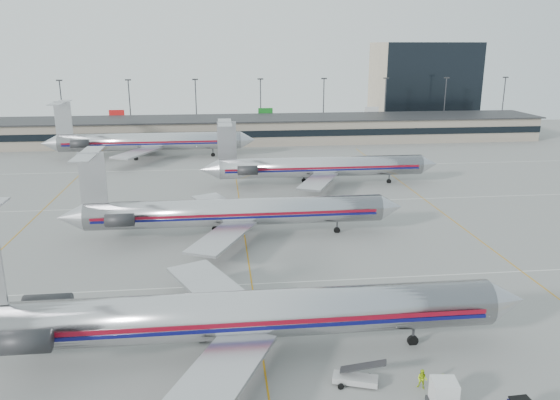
{
  "coord_description": "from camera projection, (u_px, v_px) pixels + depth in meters",
  "views": [
    {
      "loc": [
        -2.96,
        -42.65,
        24.19
      ],
      "look_at": [
        4.8,
        26.09,
        4.5
      ],
      "focal_mm": 35.0,
      "sensor_mm": 36.0,
      "label": 1
    }
  ],
  "objects": [
    {
      "name": "jet_back_row",
      "position": [
        146.0,
        141.0,
        120.37
      ],
      "size": [
        46.54,
        28.63,
        12.73
      ],
      "color": "silver",
      "rests_on": "ground"
    },
    {
      "name": "light_mast_row",
      "position": [
        229.0,
        103.0,
        152.4
      ],
      "size": [
        163.6,
        0.4,
        15.28
      ],
      "color": "#38383D",
      "rests_on": "ground"
    },
    {
      "name": "belt_loader",
      "position": [
        356.0,
        377.0,
        40.25
      ],
      "size": [
        4.02,
        2.19,
        2.06
      ],
      "rotation": [
        0.0,
        0.0,
        -0.33
      ],
      "color": "#AAAAAA",
      "rests_on": "ground"
    },
    {
      "name": "ramp_worker_far",
      "position": [
        422.0,
        379.0,
        39.69
      ],
      "size": [
        0.94,
        0.9,
        1.52
      ],
      "primitive_type": "imported",
      "rotation": [
        0.0,
        0.0,
        -0.62
      ],
      "color": "#B0D614",
      "rests_on": "ground"
    },
    {
      "name": "jet_third_row",
      "position": [
        317.0,
        167.0,
        96.84
      ],
      "size": [
        42.83,
        26.34,
        11.71
      ],
      "color": "silver",
      "rests_on": "ground"
    },
    {
      "name": "terminal",
      "position": [
        230.0,
        130.0,
        140.48
      ],
      "size": [
        162.0,
        17.0,
        6.25
      ],
      "color": "gray",
      "rests_on": "ground"
    },
    {
      "name": "jet_second_row",
      "position": [
        229.0,
        212.0,
        70.55
      ],
      "size": [
        44.64,
        26.29,
        11.69
      ],
      "color": "silver",
      "rests_on": "ground"
    },
    {
      "name": "ground",
      "position": [
        259.0,
        332.0,
        47.71
      ],
      "size": [
        260.0,
        260.0,
        0.0
      ],
      "primitive_type": "plane",
      "color": "gray",
      "rests_on": "ground"
    },
    {
      "name": "distant_building",
      "position": [
        423.0,
        83.0,
        173.31
      ],
      "size": [
        30.0,
        20.0,
        25.0
      ],
      "primitive_type": "cube",
      "color": "tan",
      "rests_on": "ground"
    },
    {
      "name": "ramp_worker_near",
      "position": [
        443.0,
        384.0,
        38.99
      ],
      "size": [
        0.69,
        0.71,
        1.64
      ],
      "primitive_type": "imported",
      "rotation": [
        0.0,
        0.0,
        0.83
      ],
      "color": "#B9EF16",
      "rests_on": "ground"
    },
    {
      "name": "jet_foreground",
      "position": [
        227.0,
        315.0,
        43.07
      ],
      "size": [
        48.15,
        28.35,
        12.6
      ],
      "color": "silver",
      "rests_on": "ground"
    },
    {
      "name": "apron_markings",
      "position": [
        252.0,
        284.0,
        57.26
      ],
      "size": [
        160.0,
        0.15,
        0.02
      ],
      "primitive_type": "cube",
      "color": "silver",
      "rests_on": "ground"
    },
    {
      "name": "uld_container",
      "position": [
        444.0,
        395.0,
        37.4
      ],
      "size": [
        2.25,
        1.95,
        2.16
      ],
      "rotation": [
        0.0,
        0.0,
        -0.13
      ],
      "color": "#2D2D30",
      "rests_on": "ground"
    }
  ]
}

